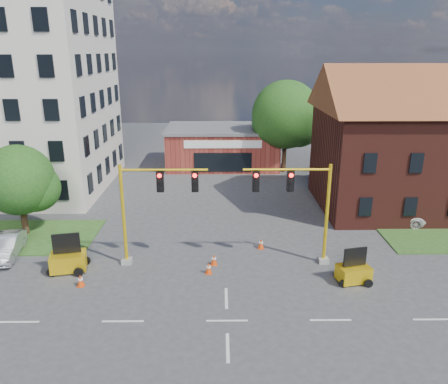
# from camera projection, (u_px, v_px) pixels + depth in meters

# --- Properties ---
(ground) EXTENTS (120.00, 120.00, 0.00)m
(ground) POSITION_uv_depth(u_px,v_px,m) (227.00, 321.00, 20.97)
(ground) COLOR #3D3D3F
(ground) RESTS_ON ground
(lane_markings) EXTENTS (60.00, 36.00, 0.01)m
(lane_markings) POSITION_uv_depth(u_px,v_px,m) (228.00, 363.00, 18.11)
(lane_markings) COLOR white
(lane_markings) RESTS_ON ground
(brick_shop) EXTENTS (12.40, 8.40, 4.30)m
(brick_shop) POSITION_uv_depth(u_px,v_px,m) (223.00, 146.00, 48.80)
(brick_shop) COLOR maroon
(brick_shop) RESTS_ON ground
(tree_large) EXTENTS (7.38, 7.03, 9.57)m
(tree_large) POSITION_uv_depth(u_px,v_px,m) (289.00, 117.00, 44.98)
(tree_large) COLOR #3A2215
(tree_large) RESTS_ON ground
(tree_nw_front) EXTENTS (5.04, 4.80, 6.40)m
(tree_nw_front) POSITION_uv_depth(u_px,v_px,m) (23.00, 182.00, 29.70)
(tree_nw_front) COLOR #3A2215
(tree_nw_front) RESTS_ON ground
(signal_mast_west) EXTENTS (5.30, 0.60, 6.20)m
(signal_mast_west) POSITION_uv_depth(u_px,v_px,m) (151.00, 203.00, 25.41)
(signal_mast_west) COLOR gray
(signal_mast_west) RESTS_ON ground
(signal_mast_east) EXTENTS (5.30, 0.60, 6.20)m
(signal_mast_east) POSITION_uv_depth(u_px,v_px,m) (300.00, 202.00, 25.49)
(signal_mast_east) COLOR gray
(signal_mast_east) RESTS_ON ground
(trailer_west) EXTENTS (2.21, 1.70, 2.26)m
(trailer_west) POSITION_uv_depth(u_px,v_px,m) (68.00, 260.00, 25.51)
(trailer_west) COLOR yellow
(trailer_west) RESTS_ON ground
(trailer_east) EXTENTS (1.95, 1.52, 1.97)m
(trailer_east) POSITION_uv_depth(u_px,v_px,m) (354.00, 272.00, 24.32)
(trailer_east) COLOR yellow
(trailer_east) RESTS_ON ground
(cone_a) EXTENTS (0.40, 0.40, 0.70)m
(cone_a) POSITION_uv_depth(u_px,v_px,m) (80.00, 281.00, 23.94)
(cone_a) COLOR #DD3F0B
(cone_a) RESTS_ON ground
(cone_b) EXTENTS (0.40, 0.40, 0.70)m
(cone_b) POSITION_uv_depth(u_px,v_px,m) (209.00, 268.00, 25.30)
(cone_b) COLOR #DD3F0B
(cone_b) RESTS_ON ground
(cone_c) EXTENTS (0.40, 0.40, 0.70)m
(cone_c) POSITION_uv_depth(u_px,v_px,m) (214.00, 260.00, 26.33)
(cone_c) COLOR #DD3F0B
(cone_c) RESTS_ON ground
(cone_d) EXTENTS (0.40, 0.40, 0.70)m
(cone_d) POSITION_uv_depth(u_px,v_px,m) (261.00, 244.00, 28.51)
(cone_d) COLOR #DD3F0B
(cone_d) RESTS_ON ground
(pickup_white) EXTENTS (5.45, 2.95, 1.45)m
(pickup_white) POSITION_uv_depth(u_px,v_px,m) (391.00, 214.00, 32.55)
(pickup_white) COLOR white
(pickup_white) RESTS_ON ground
(sedan_silver_front) EXTENTS (2.13, 4.42, 1.40)m
(sedan_silver_front) POSITION_uv_depth(u_px,v_px,m) (6.00, 246.00, 27.28)
(sedan_silver_front) COLOR #989A9F
(sedan_silver_front) RESTS_ON ground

